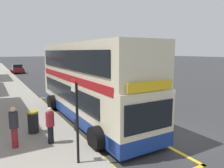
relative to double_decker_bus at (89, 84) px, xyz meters
The scene contains 10 objects.
ground_plane 27.86m from the double_decker_bus, 84.93° to the left, with size 260.00×260.00×0.00m, color #333335.
double_decker_bus is the anchor object (origin of this frame).
bus_bay_markings 2.06m from the double_decker_bus, 117.98° to the left, with size 2.95×14.00×0.01m.
bus_stop_sign 5.21m from the double_decker_bus, 118.38° to the right, with size 0.09×0.51×2.86m.
parked_car_silver_ahead 24.43m from the double_decker_bus, 72.74° to the left, with size 2.09×4.20×1.62m.
parked_car_maroon_distant 30.48m from the double_decker_bus, 91.15° to the left, with size 2.09×4.20×1.62m.
parked_car_maroon_behind 13.75m from the double_decker_bus, 57.63° to the left, with size 2.09×4.20×1.62m.
pedestrian_waiting_near_sign 4.91m from the double_decker_bus, 151.55° to the right, with size 0.34×0.34×1.68m.
pedestrian_further_back 4.04m from the double_decker_bus, 138.09° to the right, with size 0.34×0.34×1.54m.
litter_bin 3.74m from the double_decker_bus, 162.82° to the right, with size 0.52×0.52×1.04m.
Camera 1 is at (-7.32, -6.77, 3.95)m, focal length 33.82 mm.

